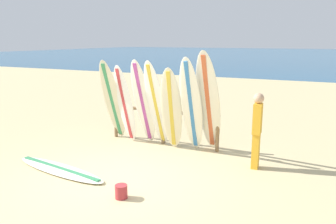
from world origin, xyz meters
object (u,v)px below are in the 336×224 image
object	(u,v)px
sand_bucket	(121,192)
surfboard_leaning_center	(156,104)
surfboard_leaning_center_right	(171,109)
surfboard_leaning_far_right	(208,103)
surfboard_lying_on_sand	(60,169)
surfboard_leaning_center_left	(143,102)
beachgoer_standing	(257,128)
surfboard_rack	(163,119)
surfboard_leaning_left	(125,104)
surfboard_leaning_far_left	(113,101)
surfboard_leaning_right	(191,106)

from	to	relation	value
sand_bucket	surfboard_leaning_center	bearing A→B (deg)	104.63
surfboard_leaning_center_right	surfboard_leaning_far_right	distance (m)	0.89
surfboard_lying_on_sand	sand_bucket	world-z (taller)	sand_bucket
surfboard_leaning_far_right	sand_bucket	distance (m)	3.03
surfboard_leaning_center_left	surfboard_leaning_far_right	size ratio (longest dim) A/B	0.90
surfboard_leaning_center	beachgoer_standing	bearing A→B (deg)	-7.87
surfboard_rack	surfboard_leaning_left	xyz separation A→B (m)	(-0.89, -0.37, 0.36)
surfboard_leaning_far_left	surfboard_leaning_center_left	xyz separation A→B (m)	(0.86, 0.07, 0.01)
surfboard_rack	surfboard_leaning_center_left	xyz separation A→B (m)	(-0.42, -0.27, 0.43)
surfboard_leaning_right	surfboard_leaning_left	bearing A→B (deg)	177.52
surfboard_rack	surfboard_leaning_far_left	xyz separation A→B (m)	(-1.28, -0.35, 0.42)
surfboard_leaning_center_left	sand_bucket	xyz separation A→B (m)	(1.11, -2.76, -0.98)
surfboard_rack	sand_bucket	distance (m)	3.16
surfboard_leaning_far_right	surfboard_lying_on_sand	distance (m)	3.52
surfboard_leaning_left	surfboard_leaning_center_right	xyz separation A→B (m)	(1.32, -0.05, -0.00)
surfboard_leaning_left	surfboard_leaning_center_left	world-z (taller)	surfboard_leaning_center_left
surfboard_leaning_far_left	beachgoer_standing	world-z (taller)	surfboard_leaning_far_left
surfboard_leaning_far_left	surfboard_leaning_right	size ratio (longest dim) A/B	0.94
surfboard_leaning_center_left	surfboard_leaning_center	xyz separation A→B (m)	(0.41, -0.08, -0.00)
sand_bucket	surfboard_leaning_far_right	bearing A→B (deg)	77.87
beachgoer_standing	sand_bucket	bearing A→B (deg)	-127.32
surfboard_leaning_center_left	beachgoer_standing	distance (m)	2.93
surfboard_leaning_far_left	surfboard_leaning_center	xyz separation A→B (m)	(1.28, -0.01, 0.01)
surfboard_leaning_left	surfboard_leaning_far_right	world-z (taller)	surfboard_leaning_far_right
surfboard_leaning_center_right	beachgoer_standing	size ratio (longest dim) A/B	1.28
surfboard_leaning_far_left	surfboard_leaning_center_left	bearing A→B (deg)	4.92
surfboard_leaning_right	beachgoer_standing	xyz separation A→B (m)	(1.54, -0.25, -0.27)
surfboard_rack	surfboard_lying_on_sand	world-z (taller)	surfboard_rack
surfboard_rack	surfboard_lying_on_sand	bearing A→B (deg)	-113.37
surfboard_leaning_center	surfboard_leaning_center_right	xyz separation A→B (m)	(0.43, -0.07, -0.07)
surfboard_leaning_center_right	beachgoer_standing	bearing A→B (deg)	-7.67
surfboard_leaning_center_left	surfboard_lying_on_sand	distance (m)	2.61
surfboard_leaning_right	surfboard_leaning_far_right	bearing A→B (deg)	26.90
surfboard_leaning_far_left	surfboard_lying_on_sand	world-z (taller)	surfboard_leaning_far_left
surfboard_lying_on_sand	surfboard_leaning_right	bearing A→B (deg)	45.91
surfboard_leaning_center	sand_bucket	size ratio (longest dim) A/B	9.30
surfboard_rack	surfboard_leaning_center_left	bearing A→B (deg)	-146.67
surfboard_leaning_center	sand_bucket	world-z (taller)	surfboard_leaning_center
surfboard_leaning_left	surfboard_leaning_right	bearing A→B (deg)	-2.48
beachgoer_standing	sand_bucket	world-z (taller)	beachgoer_standing
surfboard_lying_on_sand	beachgoer_standing	bearing A→B (deg)	27.50
surfboard_leaning_left	surfboard_leaning_center_right	distance (m)	1.32
beachgoer_standing	surfboard_leaning_right	bearing A→B (deg)	170.80
surfboard_rack	surfboard_leaning_center_right	distance (m)	0.70
surfboard_lying_on_sand	beachgoer_standing	world-z (taller)	beachgoer_standing
surfboard_leaning_left	surfboard_leaning_right	size ratio (longest dim) A/B	0.89
surfboard_leaning_left	surfboard_lying_on_sand	bearing A→B (deg)	-95.67
surfboard_leaning_center_left	surfboard_lying_on_sand	xyz separation A→B (m)	(-0.69, -2.29, -1.06)
surfboard_lying_on_sand	sand_bucket	bearing A→B (deg)	-14.70
surfboard_leaning_far_right	beachgoer_standing	distance (m)	1.31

